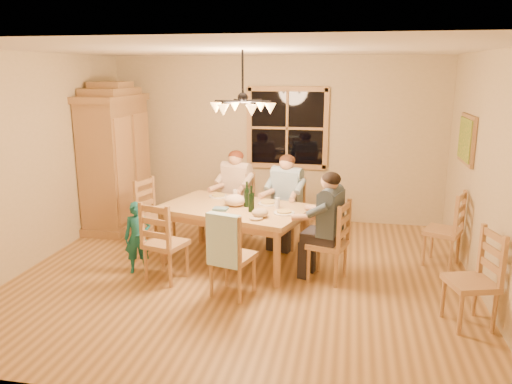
% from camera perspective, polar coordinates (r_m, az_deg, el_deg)
% --- Properties ---
extents(floor, '(5.50, 5.50, 0.00)m').
position_cam_1_polar(floor, '(6.30, -1.40, -9.40)').
color(floor, olive).
rests_on(floor, ground).
extents(ceiling, '(5.50, 5.00, 0.02)m').
position_cam_1_polar(ceiling, '(5.79, -1.56, 15.98)').
color(ceiling, white).
rests_on(ceiling, wall_back).
extents(wall_back, '(5.50, 0.02, 2.70)m').
position_cam_1_polar(wall_back, '(8.32, 2.22, 6.00)').
color(wall_back, '#C2B589').
rests_on(wall_back, floor).
extents(wall_left, '(0.02, 5.00, 2.70)m').
position_cam_1_polar(wall_left, '(7.01, -24.05, 3.33)').
color(wall_left, '#C2B589').
rests_on(wall_left, floor).
extents(wall_right, '(0.02, 5.00, 2.70)m').
position_cam_1_polar(wall_right, '(5.96, 25.34, 1.52)').
color(wall_right, '#C2B589').
rests_on(wall_right, floor).
extents(window, '(1.30, 0.06, 1.30)m').
position_cam_1_polar(window, '(8.24, 3.58, 7.30)').
color(window, black).
rests_on(window, wall_back).
extents(painting, '(0.06, 0.78, 0.64)m').
position_cam_1_polar(painting, '(7.06, 22.94, 5.56)').
color(painting, olive).
rests_on(painting, wall_right).
extents(chandelier, '(0.77, 0.68, 0.71)m').
position_cam_1_polar(chandelier, '(5.80, -1.52, 9.82)').
color(chandelier, black).
rests_on(chandelier, ceiling).
extents(armoire, '(0.66, 1.40, 2.30)m').
position_cam_1_polar(armoire, '(8.25, -15.70, 3.35)').
color(armoire, olive).
rests_on(armoire, floor).
extents(dining_table, '(2.08, 1.58, 0.76)m').
position_cam_1_polar(dining_table, '(6.48, -2.48, -2.51)').
color(dining_table, '#AA7D4B').
rests_on(dining_table, floor).
extents(chair_far_left, '(0.54, 0.52, 0.99)m').
position_cam_1_polar(chair_far_left, '(7.53, -2.28, -3.02)').
color(chair_far_left, '#AE814D').
rests_on(chair_far_left, floor).
extents(chair_far_right, '(0.54, 0.52, 0.99)m').
position_cam_1_polar(chair_far_right, '(7.18, 3.44, -3.87)').
color(chair_far_right, '#AE814D').
rests_on(chair_far_right, floor).
extents(chair_near_left, '(0.54, 0.52, 0.99)m').
position_cam_1_polar(chair_near_left, '(6.15, -10.22, -7.16)').
color(chair_near_left, '#AE814D').
rests_on(chair_near_left, floor).
extents(chair_near_right, '(0.54, 0.52, 0.99)m').
position_cam_1_polar(chair_near_right, '(5.68, -2.67, -8.77)').
color(chair_near_right, '#AE814D').
rests_on(chair_near_right, floor).
extents(chair_end_left, '(0.52, 0.54, 0.99)m').
position_cam_1_polar(chair_end_left, '(7.27, -11.29, -3.89)').
color(chair_end_left, '#AE814D').
rests_on(chair_end_left, floor).
extents(chair_end_right, '(0.52, 0.54, 0.99)m').
position_cam_1_polar(chair_end_right, '(6.11, 8.15, -7.23)').
color(chair_end_right, '#AE814D').
rests_on(chair_end_right, floor).
extents(adult_woman, '(0.48, 0.51, 0.87)m').
position_cam_1_polar(adult_woman, '(7.39, -2.32, 0.98)').
color(adult_woman, '#C6AF99').
rests_on(adult_woman, floor).
extents(adult_plaid_man, '(0.48, 0.51, 0.87)m').
position_cam_1_polar(adult_plaid_man, '(7.04, 3.50, 0.31)').
color(adult_plaid_man, '#33668C').
rests_on(adult_plaid_man, floor).
extents(adult_slate_man, '(0.51, 0.48, 0.87)m').
position_cam_1_polar(adult_slate_man, '(5.94, 8.33, -2.38)').
color(adult_slate_man, '#3A4A5C').
rests_on(adult_slate_man, floor).
extents(towel, '(0.39, 0.20, 0.58)m').
position_cam_1_polar(towel, '(5.38, -3.72, -5.55)').
color(towel, '#B4E4F3').
rests_on(towel, chair_near_right).
extents(wine_bottle_a, '(0.08, 0.08, 0.33)m').
position_cam_1_polar(wine_bottle_a, '(6.41, -1.05, -0.24)').
color(wine_bottle_a, black).
rests_on(wine_bottle_a, dining_table).
extents(wine_bottle_b, '(0.08, 0.08, 0.33)m').
position_cam_1_polar(wine_bottle_b, '(6.17, -0.54, -0.78)').
color(wine_bottle_b, black).
rests_on(wine_bottle_b, dining_table).
extents(plate_woman, '(0.26, 0.26, 0.02)m').
position_cam_1_polar(plate_woman, '(6.95, -4.32, -0.49)').
color(plate_woman, white).
rests_on(plate_woman, dining_table).
extents(plate_plaid, '(0.26, 0.26, 0.02)m').
position_cam_1_polar(plate_plaid, '(6.55, 1.36, -1.34)').
color(plate_plaid, white).
rests_on(plate_plaid, dining_table).
extents(plate_slate, '(0.26, 0.26, 0.02)m').
position_cam_1_polar(plate_slate, '(6.14, 3.23, -2.41)').
color(plate_slate, white).
rests_on(plate_slate, dining_table).
extents(wine_glass_a, '(0.06, 0.06, 0.14)m').
position_cam_1_polar(wine_glass_a, '(6.77, -2.40, -0.32)').
color(wine_glass_a, silver).
rests_on(wine_glass_a, dining_table).
extents(wine_glass_b, '(0.06, 0.06, 0.14)m').
position_cam_1_polar(wine_glass_b, '(6.35, 2.47, -1.27)').
color(wine_glass_b, silver).
rests_on(wine_glass_b, dining_table).
extents(cap, '(0.20, 0.20, 0.11)m').
position_cam_1_polar(cap, '(5.98, 0.47, -2.38)').
color(cap, tan).
rests_on(cap, dining_table).
extents(napkin, '(0.21, 0.18, 0.03)m').
position_cam_1_polar(napkin, '(6.29, -4.08, -1.95)').
color(napkin, teal).
rests_on(napkin, dining_table).
extents(cloth_bundle, '(0.28, 0.22, 0.15)m').
position_cam_1_polar(cloth_bundle, '(6.46, -2.43, -0.94)').
color(cloth_bundle, beige).
rests_on(cloth_bundle, dining_table).
extents(child, '(0.38, 0.31, 0.90)m').
position_cam_1_polar(child, '(6.39, -13.36, -5.10)').
color(child, '#176369').
rests_on(child, floor).
extents(chair_spare_front, '(0.53, 0.54, 0.99)m').
position_cam_1_polar(chair_spare_front, '(5.44, 23.15, -10.96)').
color(chair_spare_front, '#AE814D').
rests_on(chair_spare_front, floor).
extents(chair_spare_back, '(0.56, 0.57, 0.99)m').
position_cam_1_polar(chair_spare_back, '(6.93, 20.43, -5.41)').
color(chair_spare_back, '#AE814D').
rests_on(chair_spare_back, floor).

